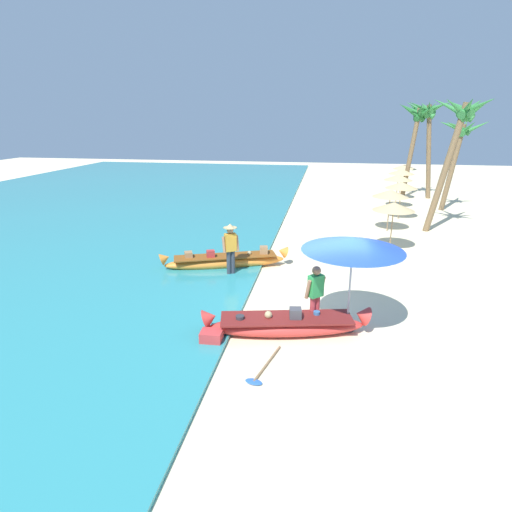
# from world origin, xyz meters

# --- Properties ---
(ground_plane) EXTENTS (80.00, 80.00, 0.00)m
(ground_plane) POSITION_xyz_m (0.00, 0.00, 0.00)
(ground_plane) COLOR beige
(sea) EXTENTS (24.00, 56.00, 0.10)m
(sea) POSITION_xyz_m (-13.96, 8.00, 0.05)
(sea) COLOR teal
(sea) RESTS_ON ground
(boat_red_foreground) EXTENTS (4.09, 1.55, 0.75)m
(boat_red_foreground) POSITION_xyz_m (-0.65, -1.10, 0.26)
(boat_red_foreground) COLOR red
(boat_red_foreground) RESTS_ON ground
(boat_orange_midground) EXTENTS (4.35, 2.09, 0.74)m
(boat_orange_midground) POSITION_xyz_m (-3.20, 3.19, 0.27)
(boat_orange_midground) COLOR orange
(boat_orange_midground) RESTS_ON ground
(person_vendor_hatted) EXTENTS (0.57, 0.46, 1.79)m
(person_vendor_hatted) POSITION_xyz_m (-2.84, 2.48, 1.04)
(person_vendor_hatted) COLOR #333842
(person_vendor_hatted) RESTS_ON ground
(person_tourist_customer) EXTENTS (0.53, 0.52, 1.60)m
(person_tourist_customer) POSITION_xyz_m (0.01, -0.56, 0.90)
(person_tourist_customer) COLOR #B2383D
(person_tourist_customer) RESTS_ON ground
(patio_umbrella_large) EXTENTS (2.40, 2.40, 2.39)m
(patio_umbrella_large) POSITION_xyz_m (0.82, -0.62, 2.22)
(patio_umbrella_large) COLOR #B7B7BC
(patio_umbrella_large) RESTS_ON ground
(parasol_row_0) EXTENTS (1.60, 1.60, 1.91)m
(parasol_row_0) POSITION_xyz_m (2.74, 6.39, 1.75)
(parasol_row_0) COLOR #8E6B47
(parasol_row_0) RESTS_ON ground
(parasol_row_1) EXTENTS (1.60, 1.60, 1.91)m
(parasol_row_1) POSITION_xyz_m (3.01, 9.39, 1.75)
(parasol_row_1) COLOR #8E6B47
(parasol_row_1) RESTS_ON ground
(parasol_row_2) EXTENTS (1.60, 1.60, 1.91)m
(parasol_row_2) POSITION_xyz_m (3.90, 11.99, 1.75)
(parasol_row_2) COLOR #8E6B47
(parasol_row_2) RESTS_ON ground
(parasol_row_3) EXTENTS (1.60, 1.60, 1.91)m
(parasol_row_3) POSITION_xyz_m (4.17, 14.97, 1.75)
(parasol_row_3) COLOR #8E6B47
(parasol_row_3) RESTS_ON ground
(parasol_row_4) EXTENTS (1.60, 1.60, 1.91)m
(parasol_row_4) POSITION_xyz_m (4.79, 17.81, 1.75)
(parasol_row_4) COLOR #8E6B47
(parasol_row_4) RESTS_ON ground
(parasol_row_5) EXTENTS (1.60, 1.60, 1.91)m
(parasol_row_5) POSITION_xyz_m (5.44, 20.70, 1.75)
(parasol_row_5) COLOR #8E6B47
(parasol_row_5) RESTS_ON ground
(palm_tree_tall_inland) EXTENTS (2.42, 2.65, 5.96)m
(palm_tree_tall_inland) POSITION_xyz_m (5.63, 9.73, 4.80)
(palm_tree_tall_inland) COLOR brown
(palm_tree_tall_inland) RESTS_ON ground
(palm_tree_leaning_seaward) EXTENTS (2.69, 2.51, 5.97)m
(palm_tree_leaning_seaward) POSITION_xyz_m (5.49, 18.38, 4.80)
(palm_tree_leaning_seaward) COLOR brown
(palm_tree_leaning_seaward) RESTS_ON ground
(palm_tree_mid_cluster) EXTENTS (2.64, 2.35, 5.02)m
(palm_tree_mid_cluster) POSITION_xyz_m (7.12, 14.74, 3.95)
(palm_tree_mid_cluster) COLOR brown
(palm_tree_mid_cluster) RESTS_ON ground
(palm_tree_far_behind) EXTENTS (2.65, 2.50, 6.12)m
(palm_tree_far_behind) POSITION_xyz_m (6.12, 18.37, 4.96)
(palm_tree_far_behind) COLOR brown
(palm_tree_far_behind) RESTS_ON ground
(cooler_box) EXTENTS (0.51, 0.41, 0.34)m
(cooler_box) POSITION_xyz_m (-2.30, -1.87, 0.17)
(cooler_box) COLOR #C63838
(cooler_box) RESTS_ON ground
(paddle) EXTENTS (0.58, 1.54, 0.05)m
(paddle) POSITION_xyz_m (-0.97, -2.73, 0.03)
(paddle) COLOR #8E6B47
(paddle) RESTS_ON ground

